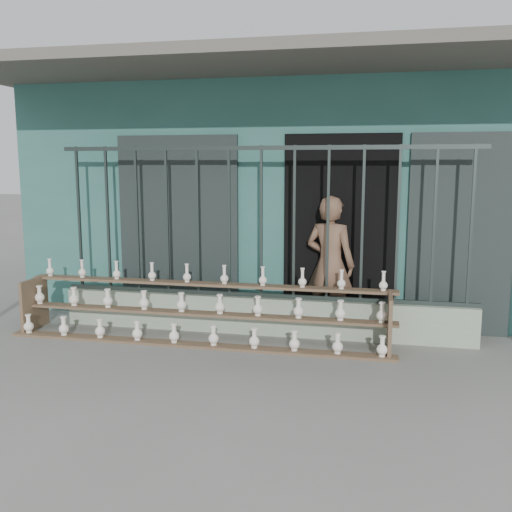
# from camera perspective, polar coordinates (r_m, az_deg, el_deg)

# --- Properties ---
(ground) EXTENTS (60.00, 60.00, 0.00)m
(ground) POSITION_cam_1_polar(r_m,az_deg,el_deg) (5.79, -2.10, -11.37)
(ground) COLOR slate
(workshop_building) EXTENTS (7.40, 6.60, 3.21)m
(workshop_building) POSITION_cam_1_polar(r_m,az_deg,el_deg) (9.59, 4.07, 6.67)
(workshop_building) COLOR #2F645D
(workshop_building) RESTS_ON ground
(parapet_wall) EXTENTS (5.00, 0.20, 0.45)m
(parapet_wall) POSITION_cam_1_polar(r_m,az_deg,el_deg) (6.93, 0.52, -5.95)
(parapet_wall) COLOR #9CAD94
(parapet_wall) RESTS_ON ground
(security_fence) EXTENTS (5.00, 0.04, 1.80)m
(security_fence) POSITION_cam_1_polar(r_m,az_deg,el_deg) (6.73, 0.53, 3.33)
(security_fence) COLOR #283330
(security_fence) RESTS_ON parapet_wall
(shelf_rack) EXTENTS (4.50, 0.68, 0.85)m
(shelf_rack) POSITION_cam_1_polar(r_m,az_deg,el_deg) (6.67, -5.64, -5.43)
(shelf_rack) COLOR brown
(shelf_rack) RESTS_ON ground
(elderly_woman) EXTENTS (0.70, 0.56, 1.67)m
(elderly_woman) POSITION_cam_1_polar(r_m,az_deg,el_deg) (6.94, 7.41, -0.86)
(elderly_woman) COLOR brown
(elderly_woman) RESTS_ON ground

